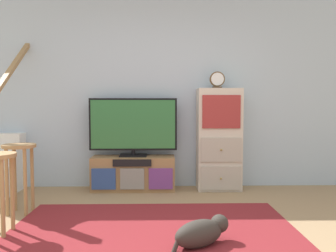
% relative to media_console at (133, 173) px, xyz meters
% --- Properties ---
extents(back_wall, '(6.40, 0.12, 2.70)m').
position_rel_media_console_xyz_m(back_wall, '(0.30, 0.27, 1.12)').
color(back_wall, '#A8BCD1').
rests_on(back_wall, ground_plane).
extents(area_rug, '(2.60, 1.80, 0.01)m').
position_rel_media_console_xyz_m(area_rug, '(0.30, -1.59, -0.22)').
color(area_rug, maroon).
rests_on(area_rug, ground_plane).
extents(media_console, '(1.10, 0.38, 0.45)m').
position_rel_media_console_xyz_m(media_console, '(0.00, 0.00, 0.00)').
color(media_console, '#997047').
rests_on(media_console, ground_plane).
extents(television, '(1.17, 0.22, 0.78)m').
position_rel_media_console_xyz_m(television, '(-0.00, 0.02, 0.64)').
color(television, black).
rests_on(television, media_console).
extents(side_cabinet, '(0.58, 0.38, 1.36)m').
position_rel_media_console_xyz_m(side_cabinet, '(1.15, 0.01, 0.45)').
color(side_cabinet, beige).
rests_on(side_cabinet, ground_plane).
extents(desk_clock, '(0.20, 0.08, 0.22)m').
position_rel_media_console_xyz_m(desk_clock, '(1.12, -0.00, 1.25)').
color(desk_clock, '#4C3823').
rests_on(desk_clock, side_cabinet).
extents(bar_stool_far, '(0.34, 0.34, 0.73)m').
position_rel_media_console_xyz_m(bar_stool_far, '(-1.11, -0.96, 0.31)').
color(bar_stool_far, '#A37A4C').
rests_on(bar_stool_far, ground_plane).
extents(dog, '(0.50, 0.39, 0.23)m').
position_rel_media_console_xyz_m(dog, '(0.70, -1.84, -0.11)').
color(dog, '#332D28').
rests_on(dog, ground_plane).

